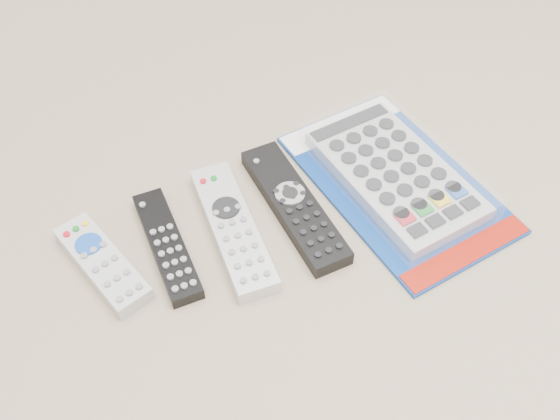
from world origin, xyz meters
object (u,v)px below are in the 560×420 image
remote_slim_black (167,245)px  remote_small_grey (103,263)px  remote_large_black (294,205)px  jumbo_remote_packaged (396,173)px  remote_silver_dvd (233,228)px

remote_slim_black → remote_small_grey: bearing=177.4°
remote_large_black → jumbo_remote_packaged: jumbo_remote_packaged is taller
remote_slim_black → remote_large_black: bearing=-1.7°
remote_silver_dvd → remote_small_grey: bearing=178.6°
remote_large_black → jumbo_remote_packaged: bearing=-5.8°
remote_slim_black → jumbo_remote_packaged: 0.34m
remote_slim_black → remote_large_black: (0.18, -0.02, 0.00)m
jumbo_remote_packaged → remote_slim_black: bearing=170.3°
remote_slim_black → remote_silver_dvd: size_ratio=0.83×
remote_small_grey → remote_slim_black: 0.09m
remote_silver_dvd → remote_large_black: (0.09, -0.01, 0.00)m
remote_silver_dvd → jumbo_remote_packaged: (0.25, -0.03, 0.01)m
remote_slim_black → remote_silver_dvd: remote_silver_dvd is taller
remote_slim_black → remote_silver_dvd: 0.09m
remote_silver_dvd → remote_slim_black: bearing=176.9°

